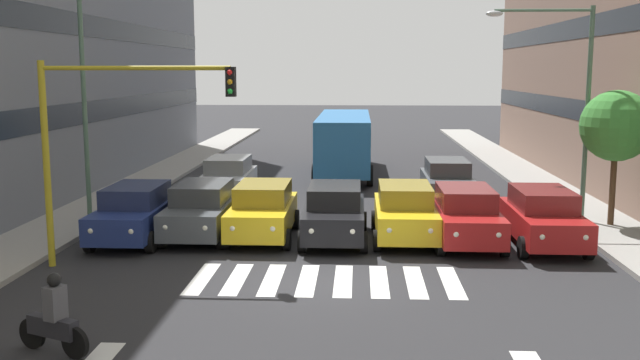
{
  "coord_description": "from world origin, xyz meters",
  "views": [
    {
      "loc": [
        -0.8,
        17.47,
        5.26
      ],
      "look_at": [
        0.39,
        -4.59,
        1.86
      ],
      "focal_mm": 40.3,
      "sensor_mm": 36.0,
      "label": 1
    }
  ],
  "objects": [
    {
      "name": "car_4",
      "position": [
        2.18,
        -4.51,
        0.89
      ],
      "size": [
        2.02,
        4.44,
        1.72
      ],
      "color": "gold",
      "rests_on": "ground_plane"
    },
    {
      "name": "crosswalk_markings",
      "position": [
        0.0,
        0.0,
        0.0
      ],
      "size": [
        6.75,
        2.8,
        0.01
      ],
      "color": "silver",
      "rests_on": "ground_plane"
    },
    {
      "name": "car_5",
      "position": [
        4.12,
        -4.53,
        0.89
      ],
      "size": [
        2.02,
        4.44,
        1.72
      ],
      "color": "#474C51",
      "rests_on": "ground_plane"
    },
    {
      "name": "car_row2_1",
      "position": [
        4.51,
        -11.25,
        0.89
      ],
      "size": [
        2.02,
        4.44,
        1.72
      ],
      "color": "#B2B7BC",
      "rests_on": "ground_plane"
    },
    {
      "name": "bus_behind_traffic",
      "position": [
        -0.08,
        -18.57,
        1.86
      ],
      "size": [
        2.78,
        10.5,
        3.0
      ],
      "color": "#286BAD",
      "rests_on": "ground_plane"
    },
    {
      "name": "car_2",
      "position": [
        -2.26,
        -4.51,
        0.89
      ],
      "size": [
        2.02,
        4.44,
        1.72
      ],
      "color": "gold",
      "rests_on": "ground_plane"
    },
    {
      "name": "street_lamp_right",
      "position": [
        8.12,
        -6.38,
        4.86
      ],
      "size": [
        2.38,
        0.28,
        7.9
      ],
      "color": "#4C6B56",
      "rests_on": "sidewalk_right"
    },
    {
      "name": "car_0",
      "position": [
        -6.35,
        -3.91,
        0.89
      ],
      "size": [
        2.02,
        4.44,
        1.72
      ],
      "color": "maroon",
      "rests_on": "ground_plane"
    },
    {
      "name": "car_row2_0",
      "position": [
        -4.34,
        -10.93,
        0.89
      ],
      "size": [
        2.02,
        4.44,
        1.72
      ],
      "color": "#474C51",
      "rests_on": "ground_plane"
    },
    {
      "name": "street_tree_1",
      "position": [
        -9.22,
        -6.43,
        3.43
      ],
      "size": [
        2.33,
        2.33,
        4.46
      ],
      "color": "#513823",
      "rests_on": "sidewalk_left"
    },
    {
      "name": "car_3",
      "position": [
        -0.08,
        -4.3,
        0.89
      ],
      "size": [
        2.02,
        4.44,
        1.72
      ],
      "color": "black",
      "rests_on": "ground_plane"
    },
    {
      "name": "traffic_light_gantry",
      "position": [
        5.92,
        -0.95,
        3.76
      ],
      "size": [
        5.18,
        0.36,
        5.5
      ],
      "color": "#AD991E",
      "rests_on": "ground_plane"
    },
    {
      "name": "car_1",
      "position": [
        -4.07,
        -4.09,
        0.89
      ],
      "size": [
        2.02,
        4.44,
        1.72
      ],
      "color": "maroon",
      "rests_on": "ground_plane"
    },
    {
      "name": "car_6",
      "position": [
        6.08,
        -3.97,
        0.89
      ],
      "size": [
        2.02,
        4.44,
        1.72
      ],
      "color": "navy",
      "rests_on": "ground_plane"
    },
    {
      "name": "ground_plane",
      "position": [
        0.0,
        0.0,
        0.0
      ],
      "size": [
        180.0,
        180.0,
        0.0
      ],
      "primitive_type": "plane",
      "color": "#262628"
    },
    {
      "name": "street_lamp_left",
      "position": [
        -7.84,
        -7.06,
        4.61
      ],
      "size": [
        3.55,
        0.28,
        7.19
      ],
      "color": "#4C6B56",
      "rests_on": "sidewalk_left"
    },
    {
      "name": "motorcycle_with_rider",
      "position": [
        4.83,
        4.98,
        0.65
      ],
      "size": [
        1.6,
        0.77,
        1.57
      ],
      "color": "black",
      "rests_on": "ground_plane"
    }
  ]
}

